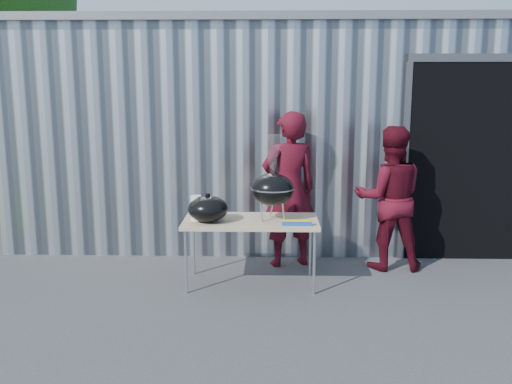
{
  "coord_description": "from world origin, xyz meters",
  "views": [
    {
      "loc": [
        0.36,
        -5.5,
        2.27
      ],
      "look_at": [
        0.2,
        0.75,
        1.05
      ],
      "focal_mm": 40.0,
      "sensor_mm": 36.0,
      "label": 1
    }
  ],
  "objects_px": {
    "folding_table": "(251,223)",
    "person_cook": "(289,190)",
    "kettle_grill": "(272,183)",
    "person_bystander": "(389,198)"
  },
  "relations": [
    {
      "from": "kettle_grill",
      "to": "person_bystander",
      "type": "xyz_separation_m",
      "value": [
        1.42,
        0.64,
        -0.29
      ]
    },
    {
      "from": "folding_table",
      "to": "person_cook",
      "type": "relative_size",
      "value": 0.78
    },
    {
      "from": "person_bystander",
      "to": "kettle_grill",
      "type": "bearing_deg",
      "value": 24.94
    },
    {
      "from": "folding_table",
      "to": "person_cook",
      "type": "distance_m",
      "value": 0.87
    },
    {
      "from": "folding_table",
      "to": "person_cook",
      "type": "bearing_deg",
      "value": 57.74
    },
    {
      "from": "folding_table",
      "to": "person_bystander",
      "type": "height_order",
      "value": "person_bystander"
    },
    {
      "from": "kettle_grill",
      "to": "folding_table",
      "type": "bearing_deg",
      "value": 177.61
    },
    {
      "from": "kettle_grill",
      "to": "person_cook",
      "type": "height_order",
      "value": "person_cook"
    },
    {
      "from": "kettle_grill",
      "to": "person_bystander",
      "type": "relative_size",
      "value": 0.54
    },
    {
      "from": "folding_table",
      "to": "person_cook",
      "type": "height_order",
      "value": "person_cook"
    }
  ]
}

